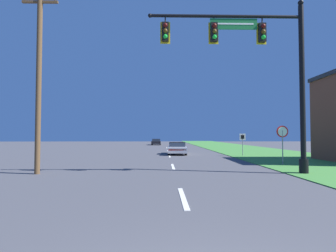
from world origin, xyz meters
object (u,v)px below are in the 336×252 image
Objects in this scene: car_ahead at (177,148)px; stop_sign at (282,136)px; signal_mast at (263,65)px; utility_pole_near at (39,75)px; route_sign_post at (243,140)px; far_car at (156,142)px.

car_ahead is 1.86× the size of stop_sign.
signal_mast is at bearing -125.16° from stop_sign.
signal_mast is 11.27m from utility_pole_near.
signal_mast is 4.32× the size of route_sign_post.
car_ahead is 2.30× the size of route_sign_post.
car_ahead is at bearing 104.51° from signal_mast.
utility_pole_near is (-13.59, -10.78, 3.42)m from route_sign_post.
utility_pole_near is (-14.02, -3.69, 3.09)m from stop_sign.
car_ahead is (-3.55, 13.72, -4.86)m from signal_mast.
far_car is at bearing 82.90° from utility_pole_near.
stop_sign is 7.11m from route_sign_post.
signal_mast is 2.05× the size of far_car.
signal_mast is 1.88× the size of car_ahead.
far_car is at bearing 99.06° from signal_mast.
route_sign_post is (-0.43, 7.08, -0.34)m from stop_sign.
stop_sign is at bearing 14.76° from utility_pole_near.
far_car is 40.04m from utility_pole_near.
far_car is 30.01m from route_sign_post.
stop_sign is (6.32, -9.80, 1.26)m from car_ahead.
signal_mast reaches higher than far_car.
utility_pole_near is at bearing -119.72° from car_ahead.
far_car is 0.45× the size of utility_pole_near.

